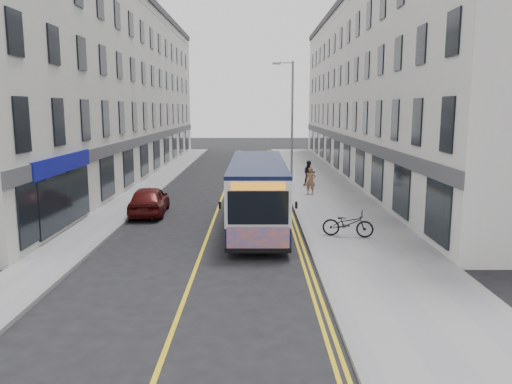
{
  "coord_description": "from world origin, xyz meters",
  "views": [
    {
      "loc": [
        1.95,
        -17.44,
        5.16
      ],
      "look_at": [
        1.98,
        3.64,
        1.6
      ],
      "focal_mm": 35.0,
      "sensor_mm": 36.0,
      "label": 1
    }
  ],
  "objects_px": {
    "city_bus": "(257,191)",
    "car_maroon": "(149,200)",
    "streetlamp": "(291,120)",
    "car_white": "(254,164)",
    "bicycle": "(348,224)",
    "pedestrian_near": "(311,181)",
    "pedestrian_far": "(309,173)"
  },
  "relations": [
    {
      "from": "city_bus",
      "to": "car_maroon",
      "type": "distance_m",
      "value": 5.97
    },
    {
      "from": "streetlamp",
      "to": "city_bus",
      "type": "xyz_separation_m",
      "value": [
        -2.13,
        -10.07,
        -2.79
      ]
    },
    {
      "from": "streetlamp",
      "to": "car_white",
      "type": "height_order",
      "value": "streetlamp"
    },
    {
      "from": "car_white",
      "to": "bicycle",
      "type": "bearing_deg",
      "value": -81.65
    },
    {
      "from": "city_bus",
      "to": "pedestrian_near",
      "type": "height_order",
      "value": "city_bus"
    },
    {
      "from": "city_bus",
      "to": "pedestrian_near",
      "type": "relative_size",
      "value": 6.33
    },
    {
      "from": "streetlamp",
      "to": "city_bus",
      "type": "relative_size",
      "value": 0.8
    },
    {
      "from": "pedestrian_far",
      "to": "pedestrian_near",
      "type": "bearing_deg",
      "value": -85.67
    },
    {
      "from": "city_bus",
      "to": "bicycle",
      "type": "height_order",
      "value": "city_bus"
    },
    {
      "from": "pedestrian_near",
      "to": "bicycle",
      "type": "bearing_deg",
      "value": -75.99
    },
    {
      "from": "bicycle",
      "to": "pedestrian_far",
      "type": "distance_m",
      "value": 13.1
    },
    {
      "from": "car_white",
      "to": "car_maroon",
      "type": "distance_m",
      "value": 16.34
    },
    {
      "from": "pedestrian_near",
      "to": "car_maroon",
      "type": "height_order",
      "value": "pedestrian_near"
    },
    {
      "from": "streetlamp",
      "to": "car_maroon",
      "type": "relative_size",
      "value": 1.93
    },
    {
      "from": "streetlamp",
      "to": "car_maroon",
      "type": "bearing_deg",
      "value": -134.86
    },
    {
      "from": "pedestrian_far",
      "to": "bicycle",
      "type": "bearing_deg",
      "value": -80.54
    },
    {
      "from": "streetlamp",
      "to": "bicycle",
      "type": "relative_size",
      "value": 4.0
    },
    {
      "from": "streetlamp",
      "to": "city_bus",
      "type": "height_order",
      "value": "streetlamp"
    },
    {
      "from": "city_bus",
      "to": "car_maroon",
      "type": "bearing_deg",
      "value": 153.68
    },
    {
      "from": "city_bus",
      "to": "pedestrian_far",
      "type": "bearing_deg",
      "value": 72.59
    },
    {
      "from": "bicycle",
      "to": "city_bus",
      "type": "bearing_deg",
      "value": 73.02
    },
    {
      "from": "bicycle",
      "to": "pedestrian_far",
      "type": "bearing_deg",
      "value": 14.72
    },
    {
      "from": "bicycle",
      "to": "car_maroon",
      "type": "relative_size",
      "value": 0.48
    },
    {
      "from": "streetlamp",
      "to": "city_bus",
      "type": "distance_m",
      "value": 10.66
    },
    {
      "from": "streetlamp",
      "to": "pedestrian_far",
      "type": "bearing_deg",
      "value": 33.89
    },
    {
      "from": "bicycle",
      "to": "car_white",
      "type": "bearing_deg",
      "value": 24.59
    },
    {
      "from": "city_bus",
      "to": "bicycle",
      "type": "xyz_separation_m",
      "value": [
        3.57,
        -2.15,
        -0.95
      ]
    },
    {
      "from": "bicycle",
      "to": "car_maroon",
      "type": "xyz_separation_m",
      "value": [
        -8.86,
        4.77,
        0.06
      ]
    },
    {
      "from": "pedestrian_far",
      "to": "car_white",
      "type": "height_order",
      "value": "pedestrian_far"
    },
    {
      "from": "pedestrian_far",
      "to": "streetlamp",
      "type": "bearing_deg",
      "value": -137.26
    },
    {
      "from": "pedestrian_near",
      "to": "car_white",
      "type": "height_order",
      "value": "pedestrian_near"
    },
    {
      "from": "city_bus",
      "to": "pedestrian_near",
      "type": "bearing_deg",
      "value": 67.65
    }
  ]
}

